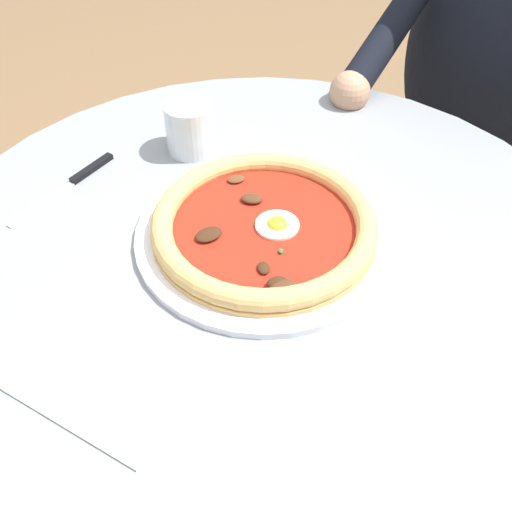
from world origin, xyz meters
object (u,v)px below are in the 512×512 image
water_glass (187,131)px  fork_utensil (62,423)px  steak_knife (75,178)px  diner_person (465,149)px  pizza_on_plate (264,227)px  dining_table (260,327)px  cafe_chair_diner (492,127)px

water_glass → fork_utensil: (-0.47, 0.08, -0.03)m
water_glass → steak_knife: size_ratio=0.46×
diner_person → pizza_on_plate: bearing=139.1°
dining_table → cafe_chair_diner: cafe_chair_diner is taller
diner_person → cafe_chair_diner: size_ratio=1.41×
fork_utensil → diner_person: bearing=-39.1°
dining_table → diner_person: diner_person is taller
cafe_chair_diner → dining_table: bearing=140.0°
steak_knife → diner_person: size_ratio=0.14×
steak_knife → water_glass: bearing=-62.8°
cafe_chair_diner → fork_utensil: bearing=140.7°
water_glass → diner_person: (0.30, -0.55, -0.23)m
pizza_on_plate → fork_utensil: size_ratio=2.08×
pizza_on_plate → cafe_chair_diner: bearing=-40.9°
steak_knife → cafe_chair_diner: 0.96m
pizza_on_plate → dining_table: bearing=170.1°
pizza_on_plate → water_glass: water_glass is taller
steak_knife → cafe_chair_diner: bearing=-58.5°
water_glass → pizza_on_plate: bearing=-149.2°
pizza_on_plate → water_glass: 0.23m
water_glass → fork_utensil: bearing=170.8°
dining_table → cafe_chair_diner: size_ratio=1.09×
dining_table → pizza_on_plate: pizza_on_plate is taller
dining_table → steak_knife: 0.35m
dining_table → steak_knife: size_ratio=5.44×
fork_utensil → water_glass: bearing=-9.2°
cafe_chair_diner → steak_knife: bearing=121.5°
water_glass → diner_person: diner_person is taller
pizza_on_plate → fork_utensil: 0.33m
dining_table → water_glass: (0.22, 0.11, 0.20)m
fork_utensil → cafe_chair_diner: bearing=-39.3°
water_glass → fork_utensil: size_ratio=0.48×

